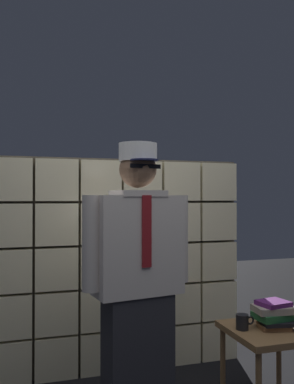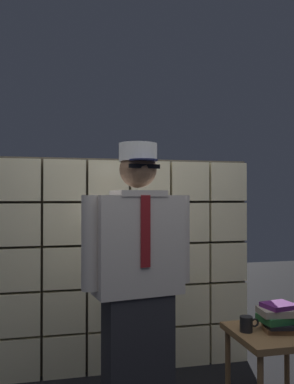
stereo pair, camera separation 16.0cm
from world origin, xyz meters
The scene contains 5 objects.
glass_block_wall centered at (0.00, 1.40, 0.83)m, with size 2.04×0.10×1.70m.
standing_person centered at (-0.10, 0.53, 0.88)m, with size 0.68×0.33×1.69m.
side_table centered at (0.78, 0.53, 0.46)m, with size 0.52×0.52×0.53m.
book_stack centered at (0.81, 0.53, 0.62)m, with size 0.27×0.23×0.17m.
coffee_mug centered at (0.60, 0.56, 0.58)m, with size 0.13×0.08×0.09m.
Camera 1 is at (-0.72, -1.72, 1.37)m, focal length 37.45 mm.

